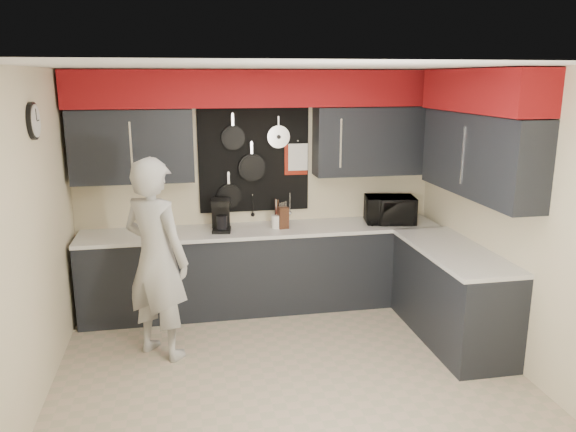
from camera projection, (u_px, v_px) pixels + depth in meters
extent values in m
plane|color=tan|center=(288.00, 371.00, 4.94)|extent=(4.00, 4.00, 0.00)
cube|color=beige|center=(259.00, 189.00, 6.29)|extent=(4.00, 0.01, 2.60)
cube|color=black|center=(132.00, 146.00, 5.78)|extent=(1.24, 0.32, 0.75)
cube|color=black|center=(374.00, 141.00, 6.25)|extent=(1.34, 0.32, 0.75)
cube|color=maroon|center=(260.00, 89.00, 5.86)|extent=(3.94, 0.36, 0.38)
cube|color=black|center=(254.00, 160.00, 6.20)|extent=(1.22, 0.03, 1.15)
cylinder|color=black|center=(233.00, 138.00, 6.05)|extent=(0.26, 0.04, 0.26)
cylinder|color=black|center=(252.00, 167.00, 6.17)|extent=(0.30, 0.04, 0.30)
cylinder|color=black|center=(229.00, 196.00, 6.20)|extent=(0.27, 0.04, 0.27)
cylinder|color=silver|center=(279.00, 137.00, 6.15)|extent=(0.25, 0.02, 0.25)
cube|color=maroon|center=(296.00, 160.00, 6.26)|extent=(0.26, 0.01, 0.34)
cube|color=white|center=(298.00, 157.00, 6.25)|extent=(0.22, 0.01, 0.30)
cylinder|color=silver|center=(215.00, 206.00, 6.21)|extent=(0.01, 0.01, 0.20)
cylinder|color=silver|center=(253.00, 204.00, 6.29)|extent=(0.01, 0.01, 0.20)
cylinder|color=silver|center=(290.00, 203.00, 6.37)|extent=(0.01, 0.01, 0.20)
cube|color=beige|center=(508.00, 218.00, 4.99)|extent=(0.01, 3.50, 2.60)
cube|color=black|center=(479.00, 155.00, 5.13)|extent=(0.32, 1.70, 0.75)
cube|color=maroon|center=(482.00, 91.00, 4.98)|extent=(0.36, 1.70, 0.38)
cube|color=beige|center=(31.00, 242.00, 4.27)|extent=(0.01, 3.50, 2.60)
cylinder|color=black|center=(33.00, 121.00, 4.44)|extent=(0.04, 0.30, 0.30)
cylinder|color=white|center=(36.00, 121.00, 4.44)|extent=(0.01, 0.26, 0.26)
cube|color=black|center=(263.00, 270.00, 6.22)|extent=(3.90, 0.60, 0.88)
cube|color=silver|center=(263.00, 230.00, 6.09)|extent=(3.90, 0.63, 0.04)
cube|color=black|center=(452.00, 296.00, 5.48)|extent=(0.60, 1.60, 0.88)
cube|color=silver|center=(454.00, 251.00, 5.37)|extent=(0.63, 1.60, 0.04)
cube|color=black|center=(267.00, 312.00, 6.07)|extent=(3.90, 0.06, 0.10)
imported|color=black|center=(390.00, 210.00, 6.30)|extent=(0.60, 0.46, 0.30)
cube|color=#3A1912|center=(283.00, 218.00, 6.08)|extent=(0.12, 0.12, 0.23)
cylinder|color=white|center=(276.00, 222.00, 6.09)|extent=(0.11, 0.11, 0.14)
cube|color=black|center=(222.00, 230.00, 5.97)|extent=(0.22, 0.26, 0.03)
cube|color=black|center=(221.00, 213.00, 6.01)|extent=(0.20, 0.09, 0.32)
cube|color=black|center=(221.00, 202.00, 5.90)|extent=(0.22, 0.26, 0.06)
cylinder|color=black|center=(222.00, 222.00, 5.93)|extent=(0.12, 0.12, 0.15)
imported|color=#ABABA9|center=(156.00, 259.00, 5.04)|extent=(0.81, 0.78, 1.85)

